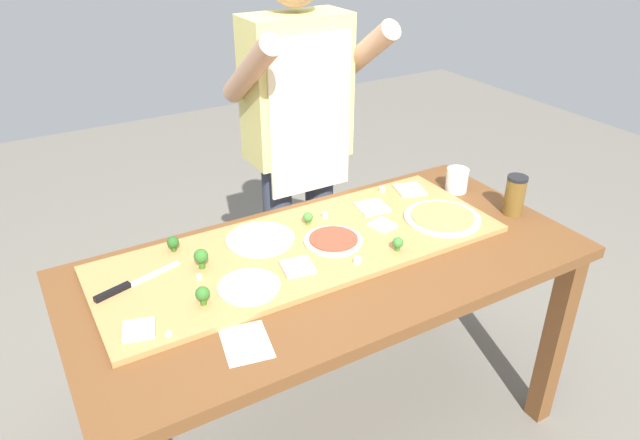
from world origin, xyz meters
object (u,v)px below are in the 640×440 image
cheese_crumble_a (199,277)px  sauce_jar (515,195)px  pizza_slice_center (410,190)px  broccoli_floret_center_left (173,243)px  flour_cup (457,181)px  recipe_note (246,343)px  chefs_knife (127,286)px  cook_center (298,133)px  pizza_slice_near_right (298,267)px  cheese_crumble_d (358,260)px  broccoli_floret_front_left (203,294)px  broccoli_floret_front_right (201,257)px  pizza_whole_pesto_green (442,217)px  pizza_slice_far_right (382,225)px  broccoli_floret_center_right (398,243)px  pizza_slice_near_left (372,207)px  prep_table (330,286)px  cheese_crumble_b (325,215)px  pizza_slice_far_left (139,330)px  pizza_whole_cheese_artichoke (260,239)px  pizza_whole_tomato_red (333,240)px  pizza_whole_white_garlic (249,286)px  broccoli_floret_back_mid (308,217)px  cheese_crumble_c (169,334)px  cheese_crumble_e (382,189)px

cheese_crumble_a → sauce_jar: (1.15, -0.15, 0.05)m
pizza_slice_center → broccoli_floret_center_left: size_ratio=1.97×
flour_cup → recipe_note: size_ratio=0.60×
chefs_knife → cook_center: (0.81, 0.44, 0.18)m
pizza_slice_near_right → cheese_crumble_d: cheese_crumble_d is taller
broccoli_floret_front_left → broccoli_floret_front_right: bearing=70.9°
pizza_whole_pesto_green → pizza_slice_near_right: bearing=-178.2°
pizza_slice_far_right → cook_center: 0.55m
broccoli_floret_center_right → cheese_crumble_d: broccoli_floret_center_right is taller
pizza_slice_near_left → pizza_whole_pesto_green: bearing=-48.5°
prep_table → chefs_knife: size_ratio=6.02×
broccoli_floret_center_left → sauce_jar: sauce_jar is taller
cheese_crumble_d → cheese_crumble_b: bearing=78.8°
cheese_crumble_a → cook_center: size_ratio=0.01×
cheese_crumble_a → recipe_note: size_ratio=0.09×
pizza_slice_far_left → broccoli_floret_center_left: size_ratio=1.58×
cheese_crumble_b → flour_cup: size_ratio=0.20×
broccoli_floret_front_left → flour_cup: flour_cup is taller
cheese_crumble_d → pizza_slice_far_left: bearing=178.8°
pizza_slice_far_left → pizza_whole_cheese_artichoke: bearing=29.0°
cheese_crumble_b → broccoli_floret_front_right: bearing=-169.9°
pizza_whole_tomato_red → pizza_whole_white_garlic: size_ratio=1.06×
broccoli_floret_center_left → pizza_whole_cheese_artichoke: bearing=-16.9°
pizza_whole_white_garlic → broccoli_floret_center_right: bearing=-5.8°
pizza_slice_far_left → broccoli_floret_back_mid: broccoli_floret_back_mid is taller
broccoli_floret_front_right → cheese_crumble_c: 0.32m
pizza_slice_near_left → pizza_slice_far_right: size_ratio=1.36×
cheese_crumble_d → flour_cup: 0.69m
pizza_slice_far_left → recipe_note: size_ratio=0.53×
pizza_slice_far_right → cheese_crumble_b: 0.21m
cheese_crumble_d → sauce_jar: (0.69, 0.02, 0.05)m
pizza_slice_far_right → cheese_crumble_d: 0.25m
broccoli_floret_center_right → broccoli_floret_front_left: bearing=176.0°
pizza_whole_pesto_green → flour_cup: bearing=38.6°
pizza_slice_center → cheese_crumble_b: 0.39m
cheese_crumble_e → recipe_note: size_ratio=0.12×
pizza_slice_far_left → cheese_crumble_a: bearing=34.5°
pizza_slice_far_left → cheese_crumble_e: size_ratio=4.52×
pizza_slice_near_right → broccoli_floret_center_left: (-0.30, 0.29, 0.02)m
broccoli_floret_back_mid → cheese_crumble_c: (-0.61, -0.34, -0.02)m
broccoli_floret_front_left → broccoli_floret_back_mid: size_ratio=1.26×
pizza_slice_near_left → cheese_crumble_e: cheese_crumble_e is taller
cheese_crumble_b → broccoli_floret_back_mid: bearing=-173.0°
prep_table → chefs_knife: 0.64m
pizza_slice_near_left → pizza_slice_far_right: (-0.05, -0.13, 0.00)m
pizza_slice_far_left → cheese_crumble_d: 0.68m
prep_table → broccoli_floret_front_left: (-0.44, -0.04, 0.16)m
pizza_slice_far_right → broccoli_floret_front_left: size_ratio=1.37×
chefs_knife → pizza_slice_far_left: chefs_knife is taller
broccoli_floret_back_mid → flour_cup: flour_cup is taller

